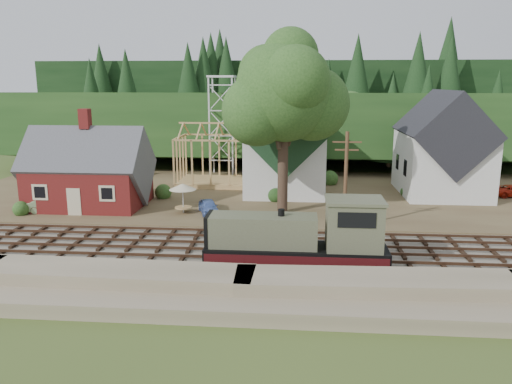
# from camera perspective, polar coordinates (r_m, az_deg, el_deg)

# --- Properties ---
(ground) EXTENTS (140.00, 140.00, 0.00)m
(ground) POSITION_cam_1_polar(r_m,az_deg,el_deg) (35.20, -0.79, -6.89)
(ground) COLOR #384C1E
(ground) RESTS_ON ground
(embankment) EXTENTS (64.00, 5.00, 1.60)m
(embankment) POSITION_cam_1_polar(r_m,az_deg,el_deg) (27.38, -2.56, -12.77)
(embankment) COLOR #7F7259
(embankment) RESTS_ON ground
(railroad_bed) EXTENTS (64.00, 11.00, 0.16)m
(railroad_bed) POSITION_cam_1_polar(r_m,az_deg,el_deg) (35.17, -0.79, -6.77)
(railroad_bed) COLOR #726B5B
(railroad_bed) RESTS_ON ground
(village_flat) EXTENTS (64.00, 26.00, 0.30)m
(village_flat) POSITION_cam_1_polar(r_m,az_deg,el_deg) (52.43, 1.12, -0.22)
(village_flat) COLOR brown
(village_flat) RESTS_ON ground
(hillside) EXTENTS (70.00, 28.96, 12.74)m
(hillside) POSITION_cam_1_polar(r_m,az_deg,el_deg) (76.02, 2.29, 3.64)
(hillside) COLOR #1E3F19
(hillside) RESTS_ON ground
(ridge) EXTENTS (80.00, 20.00, 12.00)m
(ridge) POSITION_cam_1_polar(r_m,az_deg,el_deg) (91.85, 2.74, 5.17)
(ridge) COLOR black
(ridge) RESTS_ON ground
(depot) EXTENTS (10.80, 7.41, 9.00)m
(depot) POSITION_cam_1_polar(r_m,az_deg,el_deg) (48.81, -18.53, 1.85)
(depot) COLOR maroon
(depot) RESTS_ON village_flat
(church) EXTENTS (8.40, 15.17, 13.00)m
(church) POSITION_cam_1_polar(r_m,az_deg,el_deg) (53.14, 3.42, 5.44)
(church) COLOR silver
(church) RESTS_ON village_flat
(farmhouse) EXTENTS (8.40, 10.80, 10.60)m
(farmhouse) POSITION_cam_1_polar(r_m,az_deg,el_deg) (54.52, 20.51, 4.52)
(farmhouse) COLOR silver
(farmhouse) RESTS_ON village_flat
(timber_frame) EXTENTS (8.20, 6.20, 6.99)m
(timber_frame) POSITION_cam_1_polar(r_m,az_deg,el_deg) (56.45, -4.71, 3.88)
(timber_frame) COLOR tan
(timber_frame) RESTS_ON village_flat
(lattice_tower) EXTENTS (3.20, 3.20, 12.12)m
(lattice_tower) POSITION_cam_1_polar(r_m,az_deg,el_deg) (61.77, -3.89, 10.93)
(lattice_tower) COLOR silver
(lattice_tower) RESTS_ON village_flat
(big_tree) EXTENTS (10.90, 8.40, 14.70)m
(big_tree) POSITION_cam_1_polar(r_m,az_deg,el_deg) (43.17, 3.41, 10.53)
(big_tree) COLOR #38281E
(big_tree) RESTS_ON village_flat
(telegraph_pole_near) EXTENTS (2.20, 0.28, 8.00)m
(telegraph_pole_near) POSITION_cam_1_polar(r_m,az_deg,el_deg) (39.14, 10.20, 1.34)
(telegraph_pole_near) COLOR #4C331E
(telegraph_pole_near) RESTS_ON ground
(locomotive) EXTENTS (11.25, 2.81, 4.52)m
(locomotive) POSITION_cam_1_polar(r_m,az_deg,el_deg) (31.56, 5.37, -5.38)
(locomotive) COLOR black
(locomotive) RESTS_ON railroad_bed
(car_blue) EXTENTS (2.57, 3.87, 1.22)m
(car_blue) POSITION_cam_1_polar(r_m,az_deg,el_deg) (44.23, -5.46, -1.66)
(car_blue) COLOR #5877BE
(car_blue) RESTS_ON village_flat
(car_green) EXTENTS (4.27, 2.22, 1.34)m
(car_green) POSITION_cam_1_polar(r_m,az_deg,el_deg) (48.06, -22.42, -1.35)
(car_green) COLOR #8AA773
(car_green) RESTS_ON village_flat
(patio_set) EXTENTS (2.37, 2.37, 2.64)m
(patio_set) POSITION_cam_1_polar(r_m,az_deg,el_deg) (44.30, -8.38, 0.46)
(patio_set) COLOR silver
(patio_set) RESTS_ON village_flat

